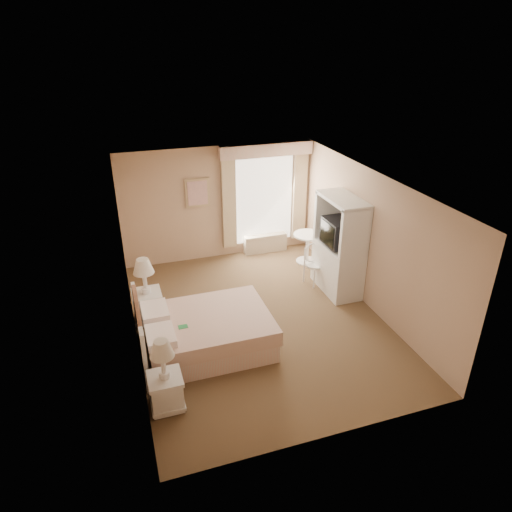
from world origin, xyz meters
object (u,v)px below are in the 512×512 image
object	(u,v)px
nightstand_far	(147,299)
nightstand_near	(165,384)
round_table	(308,243)
armoire	(339,253)
bed	(201,332)
cafe_chair	(314,261)

from	to	relation	value
nightstand_far	nightstand_near	bearing A→B (deg)	-90.00
round_table	armoire	world-z (taller)	armoire
bed	cafe_chair	bearing A→B (deg)	29.10
nightstand_far	round_table	distance (m)	3.80
bed	cafe_chair	size ratio (longest dim) A/B	2.49
nightstand_near	nightstand_far	xyz separation A→B (m)	(0.00, 2.19, 0.04)
nightstand_near	cafe_chair	distance (m)	4.21
bed	armoire	size ratio (longest dim) A/B	1.08
bed	armoire	distance (m)	3.15
nightstand_far	armoire	size ratio (longest dim) A/B	0.63
cafe_chair	armoire	distance (m)	0.61
cafe_chair	round_table	bearing A→B (deg)	56.71
cafe_chair	bed	bearing A→B (deg)	-167.75
round_table	cafe_chair	xyz separation A→B (m)	(-0.26, -0.87, 0.03)
nightstand_near	armoire	xyz separation A→B (m)	(3.65, 2.15, 0.38)
bed	round_table	bearing A→B (deg)	39.00
armoire	cafe_chair	bearing A→B (deg)	127.75
bed	armoire	bearing A→B (deg)	19.57
bed	cafe_chair	distance (m)	3.00
bed	nightstand_near	bearing A→B (deg)	-122.71
cafe_chair	armoire	size ratio (longest dim) A/B	0.43
round_table	armoire	xyz separation A→B (m)	(0.06, -1.28, 0.35)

